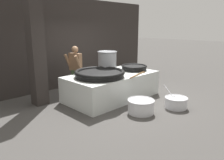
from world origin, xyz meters
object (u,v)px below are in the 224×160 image
(giant_wok_far, at_px, (134,67))
(cook, at_px, (75,68))
(prep_bowl_meat, at_px, (141,106))
(prep_bowl_vegetables, at_px, (176,102))
(giant_wok_near, at_px, (100,74))
(stock_pot, at_px, (107,61))

(giant_wok_far, xyz_separation_m, cook, (-1.47, 1.31, -0.01))
(giant_wok_far, relative_size, prep_bowl_meat, 1.20)
(giant_wok_far, xyz_separation_m, prep_bowl_vegetables, (-0.30, -1.78, -0.70))
(giant_wok_near, bearing_deg, prep_bowl_meat, -81.08)
(cook, distance_m, prep_bowl_meat, 2.71)
(stock_pot, height_order, prep_bowl_meat, stock_pot)
(prep_bowl_vegetables, bearing_deg, stock_pot, 100.17)
(prep_bowl_vegetables, bearing_deg, cook, 110.67)
(cook, height_order, prep_bowl_vegetables, cook)
(cook, bearing_deg, stock_pot, 125.80)
(cook, bearing_deg, giant_wok_far, 129.38)
(stock_pot, bearing_deg, giant_wok_far, -37.54)
(prep_bowl_vegetables, xyz_separation_m, prep_bowl_meat, (-0.99, 0.46, 0.03))
(giant_wok_far, relative_size, prep_bowl_vegetables, 1.06)
(stock_pot, bearing_deg, prep_bowl_meat, -106.92)
(cook, height_order, prep_bowl_meat, cook)
(prep_bowl_vegetables, relative_size, prep_bowl_meat, 1.14)
(giant_wok_far, height_order, cook, cook)
(giant_wok_near, height_order, cook, cook)
(giant_wok_near, xyz_separation_m, prep_bowl_meat, (0.22, -1.37, -0.68))
(stock_pot, bearing_deg, cook, 134.66)
(giant_wok_far, distance_m, prep_bowl_meat, 1.96)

